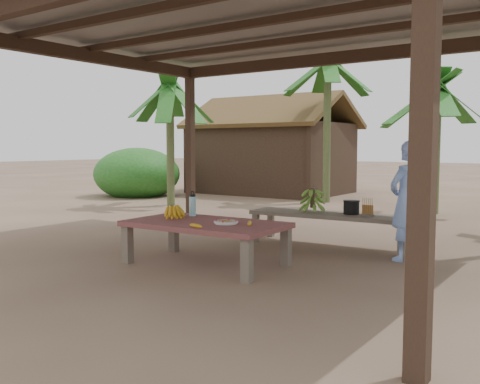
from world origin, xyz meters
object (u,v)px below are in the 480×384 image
Objects in this scene: plate at (226,222)px; woman at (407,201)px; water_flask at (193,205)px; ripe_banana_bunch at (172,211)px; bench at (330,217)px; cooking_pot at (351,208)px; work_table at (205,227)px.

woman is at bearing 45.36° from plate.
water_flask is 0.22× the size of woman.
ripe_banana_bunch reaches higher than plate.
ripe_banana_bunch reaches higher than bench.
plate is (-0.37, -1.89, 0.12)m from bench.
woman is at bearing -25.18° from cooking_pot.
water_flask is 1.48× the size of cooking_pot.
cooking_pot is at bearing 49.72° from water_flask.
work_table is at bearing -34.50° from water_flask.
woman is at bearing -20.49° from bench.
ripe_banana_bunch is at bearing 177.51° from plate.
work_table is 0.30m from plate.
plate is at bearing -104.78° from bench.
plate is at bearing -2.49° from ripe_banana_bunch.
ripe_banana_bunch is at bearing -126.62° from bench.
ripe_banana_bunch is (-0.54, 0.03, 0.15)m from work_table.
bench is 10.65× the size of cooking_pot.
woman is (2.27, 1.23, 0.09)m from water_flask.
bench is at bearing 57.22° from ripe_banana_bunch.
work_table is 2.40m from woman.
woman is at bearing 32.65° from ripe_banana_bunch.
water_flask is at bearing -130.28° from cooking_pot.
work_table is 0.82× the size of bench.
water_flask is at bearing 157.25° from plate.
work_table is 2.17m from cooking_pot.
ripe_banana_bunch is 2.80m from woman.
work_table is at bearing -115.73° from cooking_pot.
ripe_banana_bunch is 1.35× the size of cooking_pot.
ripe_banana_bunch is 2.43m from cooking_pot.
ripe_banana_bunch is (-1.20, -1.86, 0.19)m from bench.
woman reaches higher than plate.
plate is 0.88× the size of water_flask.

